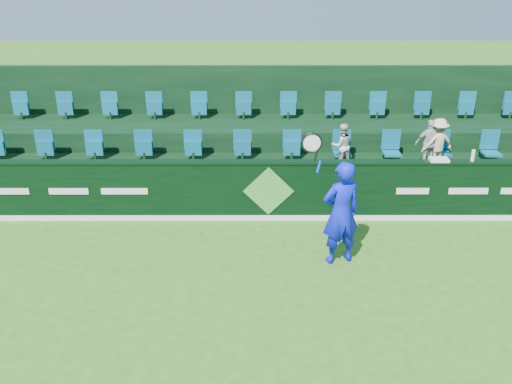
{
  "coord_description": "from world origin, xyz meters",
  "views": [
    {
      "loc": [
        -0.29,
        -7.36,
        5.53
      ],
      "look_at": [
        -0.27,
        2.8,
        1.15
      ],
      "focal_mm": 40.0,
      "sensor_mm": 36.0,
      "label": 1
    }
  ],
  "objects_px": {
    "tennis_player": "(341,212)",
    "spectator_middle": "(430,144)",
    "drinks_bottle": "(473,155)",
    "spectator_right": "(438,143)",
    "towel": "(439,160)",
    "spectator_left": "(342,145)"
  },
  "relations": [
    {
      "from": "towel",
      "to": "spectator_right",
      "type": "bearing_deg",
      "value": 74.55
    },
    {
      "from": "tennis_player",
      "to": "towel",
      "type": "relative_size",
      "value": 6.61
    },
    {
      "from": "tennis_player",
      "to": "spectator_left",
      "type": "height_order",
      "value": "tennis_player"
    },
    {
      "from": "tennis_player",
      "to": "spectator_left",
      "type": "relative_size",
      "value": 2.53
    },
    {
      "from": "spectator_left",
      "to": "tennis_player",
      "type": "bearing_deg",
      "value": 67.14
    },
    {
      "from": "tennis_player",
      "to": "drinks_bottle",
      "type": "distance_m",
      "value": 3.58
    },
    {
      "from": "spectator_right",
      "to": "drinks_bottle",
      "type": "xyz_separation_m",
      "value": [
        0.4,
        -1.12,
        0.09
      ]
    },
    {
      "from": "spectator_left",
      "to": "towel",
      "type": "height_order",
      "value": "spectator_left"
    },
    {
      "from": "towel",
      "to": "drinks_bottle",
      "type": "xyz_separation_m",
      "value": [
        0.71,
        0.0,
        0.09
      ]
    },
    {
      "from": "spectator_right",
      "to": "spectator_middle",
      "type": "bearing_deg",
      "value": -13.71
    },
    {
      "from": "spectator_left",
      "to": "towel",
      "type": "bearing_deg",
      "value": 134.58
    },
    {
      "from": "tennis_player",
      "to": "spectator_middle",
      "type": "bearing_deg",
      "value": 50.68
    },
    {
      "from": "spectator_middle",
      "to": "towel",
      "type": "bearing_deg",
      "value": 85.26
    },
    {
      "from": "spectator_middle",
      "to": "towel",
      "type": "xyz_separation_m",
      "value": [
        -0.12,
        -1.12,
        0.02
      ]
    },
    {
      "from": "spectator_left",
      "to": "drinks_bottle",
      "type": "xyz_separation_m",
      "value": [
        2.61,
        -1.12,
        0.15
      ]
    },
    {
      "from": "spectator_left",
      "to": "drinks_bottle",
      "type": "height_order",
      "value": "spectator_left"
    },
    {
      "from": "spectator_left",
      "to": "drinks_bottle",
      "type": "bearing_deg",
      "value": 141.91
    },
    {
      "from": "spectator_middle",
      "to": "drinks_bottle",
      "type": "height_order",
      "value": "spectator_middle"
    },
    {
      "from": "tennis_player",
      "to": "towel",
      "type": "xyz_separation_m",
      "value": [
        2.32,
        1.86,
        0.36
      ]
    },
    {
      "from": "drinks_bottle",
      "to": "spectator_middle",
      "type": "bearing_deg",
      "value": 117.83
    },
    {
      "from": "spectator_middle",
      "to": "drinks_bottle",
      "type": "xyz_separation_m",
      "value": [
        0.59,
        -1.12,
        0.11
      ]
    },
    {
      "from": "tennis_player",
      "to": "spectator_middle",
      "type": "xyz_separation_m",
      "value": [
        2.44,
        2.98,
        0.34
      ]
    }
  ]
}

